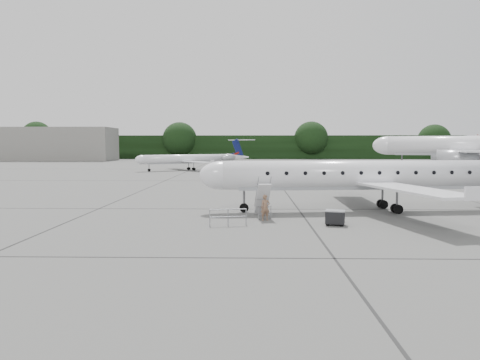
# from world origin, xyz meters

# --- Properties ---
(ground) EXTENTS (320.00, 320.00, 0.00)m
(ground) POSITION_xyz_m (0.00, 0.00, 0.00)
(ground) COLOR #62615F
(ground) RESTS_ON ground
(treeline) EXTENTS (260.00, 4.00, 8.00)m
(treeline) POSITION_xyz_m (0.00, 130.00, 4.00)
(treeline) COLOR black
(treeline) RESTS_ON ground
(terminal_building) EXTENTS (40.00, 14.00, 10.00)m
(terminal_building) POSITION_xyz_m (-70.00, 110.00, 5.00)
(terminal_building) COLOR slate
(terminal_building) RESTS_ON ground
(main_regional_jet) EXTENTS (30.90, 23.67, 7.41)m
(main_regional_jet) POSITION_xyz_m (0.99, 3.81, 3.71)
(main_regional_jet) COLOR white
(main_regional_jet) RESTS_ON ground
(airstair) EXTENTS (1.09, 2.50, 2.32)m
(airstair) POSITION_xyz_m (-7.41, 0.64, 1.16)
(airstair) COLOR white
(airstair) RESTS_ON ground
(passenger) EXTENTS (0.69, 0.55, 1.66)m
(passenger) POSITION_xyz_m (-7.27, -0.72, 0.83)
(passenger) COLOR brown
(passenger) RESTS_ON ground
(safety_railing) EXTENTS (2.17, 0.53, 1.00)m
(safety_railing) POSITION_xyz_m (-9.57, -2.81, 0.50)
(safety_railing) COLOR gray
(safety_railing) RESTS_ON ground
(baggage_cart) EXTENTS (1.31, 1.15, 0.97)m
(baggage_cart) POSITION_xyz_m (-3.10, -2.44, 0.49)
(baggage_cart) COLOR black
(baggage_cart) RESTS_ON ground
(bg_narrowbody) EXTENTS (42.33, 35.69, 13.00)m
(bg_narrowbody) POSITION_xyz_m (32.33, 58.44, 6.50)
(bg_narrowbody) COLOR white
(bg_narrowbody) RESTS_ON ground
(bg_regional_left) EXTENTS (28.08, 26.32, 5.98)m
(bg_regional_left) POSITION_xyz_m (-20.28, 57.81, 2.99)
(bg_regional_left) COLOR white
(bg_regional_left) RESTS_ON ground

